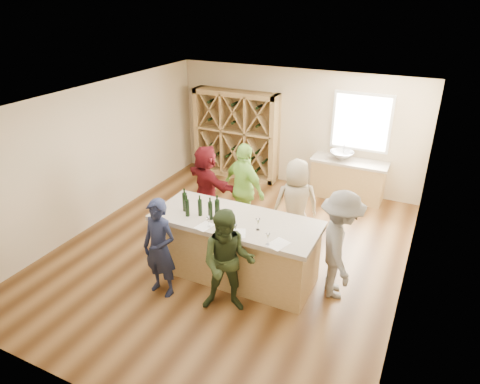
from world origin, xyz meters
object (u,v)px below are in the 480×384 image
at_px(person_server, 340,246).
at_px(person_far_left, 207,184).
at_px(wine_bottle_d, 210,211).
at_px(person_far_right, 296,204).
at_px(person_near_right, 228,262).
at_px(person_far_mid, 244,189).
at_px(wine_bottle_b, 187,208).
at_px(tasting_counter_base, 236,249).
at_px(wine_bottle_e, 217,210).
at_px(sink, 342,155).
at_px(person_near_left, 160,248).
at_px(wine_rack, 236,135).
at_px(wine_bottle_a, 185,202).
at_px(wine_bottle_c, 200,208).

xyz_separation_m(person_server, person_far_left, (-3.04, 1.25, -0.08)).
height_order(wine_bottle_d, person_server, person_server).
distance_m(wine_bottle_d, person_far_right, 1.82).
xyz_separation_m(person_near_right, person_far_mid, (-0.78, 2.21, 0.09)).
height_order(wine_bottle_b, person_far_right, person_far_right).
distance_m(tasting_counter_base, wine_bottle_d, 0.83).
distance_m(wine_bottle_e, person_server, 1.97).
distance_m(wine_bottle_b, person_near_right, 1.23).
distance_m(sink, person_far_right, 2.47).
distance_m(tasting_counter_base, person_far_right, 1.50).
bearing_deg(person_far_left, person_near_left, 128.64).
bearing_deg(person_far_mid, person_far_left, 17.52).
bearing_deg(person_near_right, wine_bottle_d, 114.43).
bearing_deg(person_near_right, person_far_mid, 88.79).
distance_m(wine_rack, wine_bottle_b, 4.28).
xyz_separation_m(wine_bottle_a, wine_bottle_e, (0.61, -0.01, 0.00)).
bearing_deg(wine_bottle_d, wine_rack, 110.96).
height_order(tasting_counter_base, person_far_right, person_far_right).
xyz_separation_m(wine_rack, sink, (2.70, -0.07, -0.09)).
bearing_deg(wine_bottle_e, wine_rack, 112.41).
height_order(tasting_counter_base, person_near_right, person_near_right).
distance_m(sink, wine_bottle_b, 4.33).
bearing_deg(person_near_right, sink, 62.86).
bearing_deg(wine_bottle_a, wine_bottle_d, -7.22).
bearing_deg(sink, person_far_left, -133.67).
bearing_deg(person_near_left, person_near_right, 9.99).
bearing_deg(person_far_mid, wine_rack, -36.49).
bearing_deg(wine_bottle_b, wine_bottle_d, 9.95).
xyz_separation_m(tasting_counter_base, person_near_right, (0.27, -0.81, 0.33)).
relative_size(wine_bottle_e, person_near_left, 0.20).
bearing_deg(person_near_right, person_far_left, 105.31).
distance_m(wine_bottle_b, wine_bottle_c, 0.20).
xyz_separation_m(person_near_left, person_far_right, (1.41, 2.26, 0.04)).
distance_m(wine_bottle_c, person_far_right, 1.91).
distance_m(wine_bottle_c, person_far_mid, 1.57).
xyz_separation_m(person_far_mid, person_far_right, (1.07, -0.05, -0.06)).
bearing_deg(person_near_right, person_server, 17.01).
bearing_deg(person_far_mid, wine_bottle_a, 100.27).
bearing_deg(wine_bottle_a, wine_rack, 104.53).
bearing_deg(wine_bottle_a, person_far_left, 108.16).
bearing_deg(wine_bottle_a, person_server, 8.18).
bearing_deg(tasting_counter_base, wine_rack, 116.26).
relative_size(tasting_counter_base, person_near_right, 1.57).
bearing_deg(wine_bottle_b, wine_rack, 105.76).
xyz_separation_m(wine_bottle_a, wine_bottle_b, (0.13, -0.13, -0.02)).
height_order(wine_rack, wine_bottle_e, wine_rack).
xyz_separation_m(person_near_left, person_far_left, (-0.56, 2.42, -0.00)).
bearing_deg(person_far_right, wine_bottle_e, 31.23).
xyz_separation_m(wine_rack, wine_bottle_b, (1.16, -4.12, 0.12)).
bearing_deg(person_far_right, person_far_left, -33.91).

